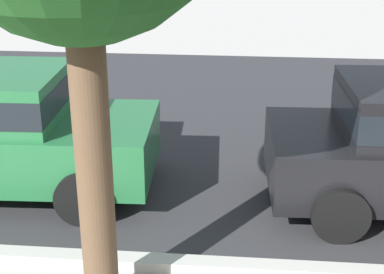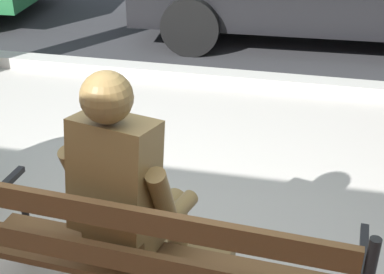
{
  "view_description": "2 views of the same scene",
  "coord_description": "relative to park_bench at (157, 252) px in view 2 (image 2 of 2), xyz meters",
  "views": [
    {
      "loc": [
        -1.59,
        -2.05,
        3.42
      ],
      "look_at": [
        -2.2,
        4.53,
        0.8
      ],
      "focal_mm": 54.48,
      "sensor_mm": 36.0,
      "label": 1
    },
    {
      "loc": [
        0.74,
        -2.1,
        2.21
      ],
      "look_at": [
        0.19,
        0.46,
        0.75
      ],
      "focal_mm": 52.2,
      "sensor_mm": 36.0,
      "label": 2
    }
  ],
  "objects": [
    {
      "name": "bronze_statue_seated",
      "position": [
        -0.15,
        0.21,
        0.12
      ],
      "size": [
        0.76,
        0.8,
        1.37
      ],
      "color": "brown",
      "rests_on": "ground"
    },
    {
      "name": "park_bench",
      "position": [
        0.0,
        0.0,
        0.0
      ],
      "size": [
        1.83,
        0.66,
        0.95
      ],
      "color": "brown",
      "rests_on": "ground"
    },
    {
      "name": "curb_stone",
      "position": [
        -0.18,
        3.15,
        -0.48
      ],
      "size": [
        60.0,
        0.2,
        0.12
      ],
      "primitive_type": "cube",
      "color": "#B2AFA8",
      "rests_on": "ground"
    }
  ]
}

